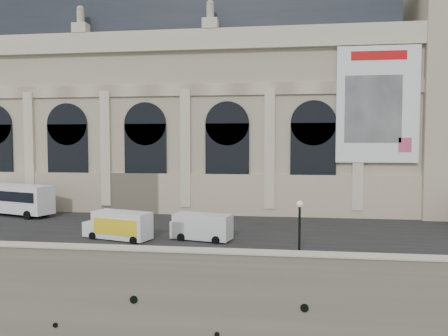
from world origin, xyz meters
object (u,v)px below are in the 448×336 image
at_px(bus_left, 8,198).
at_px(lamp_right, 299,233).
at_px(van_c, 199,227).
at_px(box_truck, 119,225).

xyz_separation_m(bus_left, lamp_right, (33.91, -16.79, 0.21)).
relative_size(van_c, box_truck, 0.85).
height_order(box_truck, lamp_right, lamp_right).
bearing_deg(van_c, lamp_right, -37.69).
xyz_separation_m(van_c, lamp_right, (8.60, -6.64, 1.09)).
height_order(bus_left, lamp_right, lamp_right).
height_order(bus_left, van_c, bus_left).
bearing_deg(bus_left, lamp_right, -26.34).
height_order(van_c, box_truck, box_truck).
xyz_separation_m(bus_left, box_truck, (18.06, -10.88, -0.80)).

